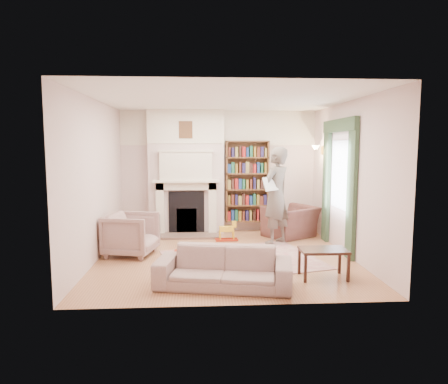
{
  "coord_description": "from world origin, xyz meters",
  "views": [
    {
      "loc": [
        -0.44,
        -7.06,
        2.0
      ],
      "look_at": [
        0.0,
        0.25,
        1.15
      ],
      "focal_mm": 32.0,
      "sensor_mm": 36.0,
      "label": 1
    }
  ],
  "objects": [
    {
      "name": "game_box_lid",
      "position": [
        -0.8,
        0.24,
        0.04
      ],
      "size": [
        0.27,
        0.18,
        0.04
      ],
      "primitive_type": "cube",
      "rotation": [
        0.0,
        0.0,
        0.0
      ],
      "color": "#9D2811",
      "rests_on": "rug"
    },
    {
      "name": "man_reading",
      "position": [
        1.09,
        0.89,
        0.99
      ],
      "size": [
        0.85,
        0.84,
        1.98
      ],
      "primitive_type": "imported",
      "rotation": [
        0.0,
        0.0,
        3.89
      ],
      "color": "#5C5249",
      "rests_on": "floor"
    },
    {
      "name": "newspaper",
      "position": [
        0.94,
        0.69,
        1.25
      ],
      "size": [
        0.37,
        0.36,
        0.27
      ],
      "primitive_type": "cube",
      "rotation": [
        -0.35,
        0.0,
        0.75
      ],
      "color": "silver",
      "rests_on": "man_reading"
    },
    {
      "name": "bookcase",
      "position": [
        0.65,
        2.12,
        1.18
      ],
      "size": [
        1.0,
        0.24,
        1.85
      ],
      "primitive_type": "cube",
      "color": "brown",
      "rests_on": "floor"
    },
    {
      "name": "wall_back",
      "position": [
        0.0,
        2.25,
        1.4
      ],
      "size": [
        4.5,
        0.0,
        4.5
      ],
      "primitive_type": "plane",
      "rotation": [
        1.57,
        0.0,
        0.0
      ],
      "color": "silver",
      "rests_on": "floor"
    },
    {
      "name": "window",
      "position": [
        2.23,
        0.4,
        1.45
      ],
      "size": [
        0.02,
        0.9,
        1.3
      ],
      "primitive_type": "cube",
      "color": "silver",
      "rests_on": "wall_right"
    },
    {
      "name": "armchair_reading",
      "position": [
        1.54,
        1.49,
        0.34
      ],
      "size": [
        1.36,
        1.32,
        0.67
      ],
      "primitive_type": "imported",
      "rotation": [
        0.0,
        0.0,
        3.71
      ],
      "color": "#462725",
      "rests_on": "floor"
    },
    {
      "name": "floor",
      "position": [
        0.0,
        0.0,
        0.0
      ],
      "size": [
        4.5,
        4.5,
        0.0
      ],
      "primitive_type": "plane",
      "color": "#975F3C",
      "rests_on": "ground"
    },
    {
      "name": "board_game",
      "position": [
        -0.4,
        0.03,
        0.03
      ],
      "size": [
        0.4,
        0.4,
        0.03
      ],
      "primitive_type": "cube",
      "rotation": [
        0.0,
        0.0,
        -0.05
      ],
      "color": "gold",
      "rests_on": "rug"
    },
    {
      "name": "curtain_right",
      "position": [
        2.2,
        1.1,
        1.2
      ],
      "size": [
        0.07,
        0.32,
        2.4
      ],
      "primitive_type": "cube",
      "color": "#2B432D",
      "rests_on": "floor"
    },
    {
      "name": "ceiling",
      "position": [
        0.0,
        0.0,
        2.8
      ],
      "size": [
        4.5,
        4.5,
        0.0
      ],
      "primitive_type": "plane",
      "rotation": [
        3.14,
        0.0,
        0.0
      ],
      "color": "white",
      "rests_on": "wall_back"
    },
    {
      "name": "rocking_horse",
      "position": [
        0.11,
        1.18,
        0.21
      ],
      "size": [
        0.49,
        0.22,
        0.42
      ],
      "primitive_type": null,
      "rotation": [
        0.0,
        0.0,
        0.07
      ],
      "color": "gold",
      "rests_on": "rug"
    },
    {
      "name": "pelmet",
      "position": [
        2.19,
        0.4,
        2.38
      ],
      "size": [
        0.09,
        1.7,
        0.24
      ],
      "primitive_type": "cube",
      "color": "#2B432D",
      "rests_on": "wall_right"
    },
    {
      "name": "armchair_left",
      "position": [
        -1.7,
        0.19,
        0.39
      ],
      "size": [
        1.02,
        1.0,
        0.78
      ],
      "primitive_type": "imported",
      "rotation": [
        0.0,
        0.0,
        1.35
      ],
      "color": "#A39386",
      "rests_on": "floor"
    },
    {
      "name": "fireplace",
      "position": [
        -0.75,
        2.05,
        1.39
      ],
      "size": [
        1.7,
        0.58,
        2.8
      ],
      "color": "silver",
      "rests_on": "floor"
    },
    {
      "name": "comic_annuals",
      "position": [
        0.13,
        -0.32,
        0.02
      ],
      "size": [
        0.7,
        0.56,
        0.02
      ],
      "color": "red",
      "rests_on": "rug"
    },
    {
      "name": "wall_left",
      "position": [
        -2.25,
        0.0,
        1.4
      ],
      "size": [
        0.0,
        4.5,
        4.5
      ],
      "primitive_type": "plane",
      "rotation": [
        1.57,
        0.0,
        1.57
      ],
      "color": "silver",
      "rests_on": "floor"
    },
    {
      "name": "sofa",
      "position": [
        -0.12,
        -1.56,
        0.28
      ],
      "size": [
        2.02,
        1.1,
        0.56
      ],
      "primitive_type": "imported",
      "rotation": [
        0.0,
        0.0,
        -0.19
      ],
      "color": "#BBA89A",
      "rests_on": "floor"
    },
    {
      "name": "curtain_left",
      "position": [
        2.2,
        -0.3,
        1.2
      ],
      "size": [
        0.07,
        0.32,
        2.4
      ],
      "primitive_type": "cube",
      "color": "#2B432D",
      "rests_on": "floor"
    },
    {
      "name": "wall_right",
      "position": [
        2.25,
        0.0,
        1.4
      ],
      "size": [
        0.0,
        4.5,
        4.5
      ],
      "primitive_type": "plane",
      "rotation": [
        1.57,
        0.0,
        -1.57
      ],
      "color": "silver",
      "rests_on": "floor"
    },
    {
      "name": "wall_front",
      "position": [
        0.0,
        -2.25,
        1.4
      ],
      "size": [
        4.5,
        0.0,
        4.5
      ],
      "primitive_type": "plane",
      "rotation": [
        -1.57,
        0.0,
        0.0
      ],
      "color": "silver",
      "rests_on": "floor"
    },
    {
      "name": "coffee_table",
      "position": [
        1.42,
        -1.28,
        0.23
      ],
      "size": [
        0.71,
        0.46,
        0.45
      ],
      "primitive_type": null,
      "rotation": [
        0.0,
        0.0,
        -0.02
      ],
      "color": "#341B12",
      "rests_on": "floor"
    },
    {
      "name": "paraffin_heater",
      "position": [
        -1.41,
        1.34,
        0.28
      ],
      "size": [
        0.25,
        0.25,
        0.55
      ],
      "primitive_type": "cylinder",
      "rotation": [
        0.0,
        0.0,
        0.06
      ],
      "color": "#94969B",
      "rests_on": "floor"
    },
    {
      "name": "wall_sconce",
      "position": [
        2.03,
        1.5,
        1.9
      ],
      "size": [
        0.2,
        0.24,
        0.24
      ],
      "primitive_type": null,
      "color": "gold",
      "rests_on": "wall_right"
    },
    {
      "name": "rug",
      "position": [
        0.28,
        -0.24,
        0.01
      ],
      "size": [
        3.0,
        2.57,
        0.01
      ],
      "primitive_type": "cube",
      "rotation": [
        0.0,
        0.0,
        0.25
      ],
      "color": "#C2B292",
      "rests_on": "floor"
    }
  ]
}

